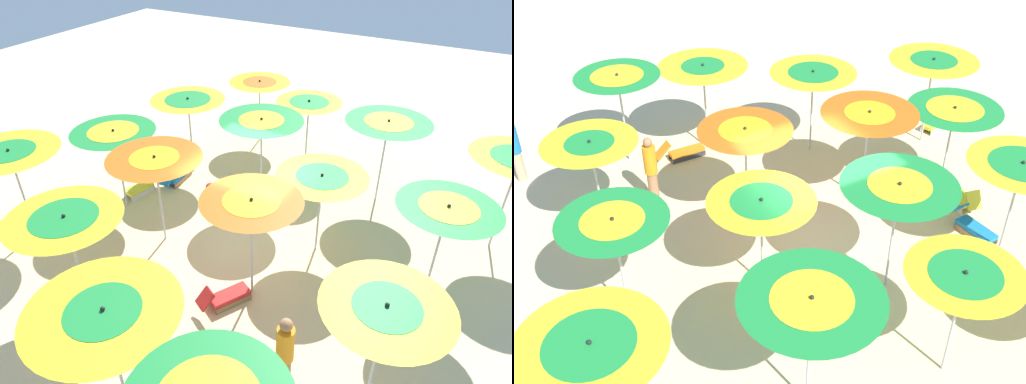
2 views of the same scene
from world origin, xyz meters
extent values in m
cube|color=beige|center=(0.00, 0.00, -0.02)|extent=(40.87, 40.87, 0.04)
cone|color=yellow|center=(-5.18, -2.67, 2.27)|extent=(2.14, 2.14, 0.36)
cone|color=#1E8C38|center=(-5.18, -2.67, 2.36)|extent=(1.25, 1.25, 0.21)
sphere|color=black|center=(-5.18, -2.67, 2.49)|extent=(0.07, 0.07, 0.07)
cylinder|color=#B2B2B7|center=(-2.15, -3.33, 1.09)|extent=(0.05, 0.05, 2.18)
cone|color=#1E8C38|center=(-2.15, -3.33, 2.18)|extent=(2.22, 2.22, 0.40)
cone|color=yellow|center=(-2.15, -3.33, 2.28)|extent=(1.24, 1.24, 0.23)
sphere|color=black|center=(-2.15, -3.33, 2.41)|extent=(0.07, 0.07, 0.07)
cylinder|color=#B2B2B7|center=(0.28, -3.91, 1.02)|extent=(0.05, 0.05, 2.04)
cone|color=yellow|center=(0.28, -3.91, 2.04)|extent=(1.90, 1.90, 0.41)
cone|color=#1E8C38|center=(0.28, -3.91, 2.13)|extent=(1.15, 1.15, 0.25)
sphere|color=black|center=(0.28, -3.91, 2.28)|extent=(0.07, 0.07, 0.07)
cylinder|color=#B2B2B7|center=(-4.11, -0.14, 1.09)|extent=(0.05, 0.05, 2.17)
cone|color=#1E8C38|center=(-4.11, -0.14, 2.17)|extent=(1.95, 1.95, 0.38)
cone|color=yellow|center=(-4.11, -0.14, 2.26)|extent=(1.10, 1.10, 0.21)
sphere|color=black|center=(-4.11, -0.14, 2.39)|extent=(0.07, 0.07, 0.07)
cylinder|color=#B2B2B7|center=(-1.47, -0.52, 0.96)|extent=(0.05, 0.05, 1.92)
cone|color=yellow|center=(-1.47, -0.52, 1.92)|extent=(2.06, 2.06, 0.30)
cone|color=#1E8C38|center=(-1.47, -0.52, 1.99)|extent=(1.17, 1.17, 0.17)
sphere|color=black|center=(-1.47, -0.52, 2.10)|extent=(0.07, 0.07, 0.07)
cylinder|color=#B2B2B7|center=(0.69, -1.75, 1.12)|extent=(0.05, 0.05, 2.25)
cone|color=#1E8C38|center=(0.69, -1.75, 2.25)|extent=(2.17, 2.17, 0.40)
cone|color=yellow|center=(0.69, -1.75, 2.35)|extent=(1.16, 1.16, 0.22)
sphere|color=black|center=(0.69, -1.75, 2.48)|extent=(0.07, 0.07, 0.07)
cylinder|color=#B2B2B7|center=(3.31, -2.21, 1.07)|extent=(0.05, 0.05, 2.13)
cone|color=yellow|center=(3.31, -2.21, 2.13)|extent=(2.13, 2.13, 0.42)
cone|color=#1E8C38|center=(3.31, -2.21, 2.22)|extent=(1.31, 1.31, 0.26)
sphere|color=black|center=(3.31, -2.21, 2.37)|extent=(0.07, 0.07, 0.07)
cylinder|color=#B2B2B7|center=(-3.72, 2.71, 1.02)|extent=(0.05, 0.05, 2.03)
cone|color=yellow|center=(-3.72, 2.71, 2.03)|extent=(2.00, 2.00, 0.45)
cone|color=#1E8C38|center=(-3.72, 2.71, 2.15)|extent=(1.02, 1.02, 0.23)
sphere|color=black|center=(-3.72, 2.71, 2.29)|extent=(0.07, 0.07, 0.07)
cylinder|color=#B2B2B7|center=(-0.79, 1.45, 1.09)|extent=(0.05, 0.05, 2.18)
cone|color=orange|center=(-0.79, 1.45, 2.18)|extent=(2.01, 2.01, 0.42)
cone|color=yellow|center=(-0.79, 1.45, 2.27)|extent=(1.12, 1.12, 0.23)
sphere|color=black|center=(-0.79, 1.45, 2.41)|extent=(0.07, 0.07, 0.07)
cylinder|color=#B2B2B7|center=(1.99, 0.90, 1.06)|extent=(0.05, 0.05, 2.13)
cone|color=orange|center=(1.99, 0.90, 2.13)|extent=(2.18, 2.18, 0.37)
cone|color=yellow|center=(1.99, 0.90, 2.22)|extent=(1.12, 1.12, 0.19)
sphere|color=black|center=(1.99, 0.90, 2.34)|extent=(0.07, 0.07, 0.07)
cylinder|color=#B2B2B7|center=(3.85, 0.23, 1.03)|extent=(0.05, 0.05, 2.06)
cone|color=#1E8C38|center=(3.85, 0.23, 2.06)|extent=(2.14, 2.14, 0.37)
cone|color=yellow|center=(3.85, 0.23, 2.14)|extent=(1.28, 1.28, 0.22)
sphere|color=black|center=(3.85, 0.23, 2.28)|extent=(0.07, 0.07, 0.07)
cylinder|color=#B2B2B7|center=(-2.32, 5.24, 1.11)|extent=(0.05, 0.05, 2.22)
cone|color=#1E8C38|center=(-2.32, 5.24, 2.22)|extent=(2.09, 2.09, 0.34)
cone|color=yellow|center=(-2.32, 5.24, 2.29)|extent=(1.28, 1.28, 0.21)
sphere|color=black|center=(-2.32, 5.24, 2.42)|extent=(0.07, 0.07, 0.07)
cylinder|color=#B2B2B7|center=(-0.27, 4.79, 1.11)|extent=(0.05, 0.05, 2.23)
cone|color=yellow|center=(-0.27, 4.79, 2.23)|extent=(2.25, 2.25, 0.30)
cone|color=#1E8C38|center=(-0.27, 4.79, 2.31)|extent=(1.09, 1.09, 0.15)
sphere|color=black|center=(-0.27, 4.79, 2.41)|extent=(0.07, 0.07, 0.07)
cylinder|color=#B2B2B7|center=(2.09, 3.39, 1.03)|extent=(0.05, 0.05, 2.05)
cone|color=yellow|center=(2.09, 3.39, 2.05)|extent=(2.18, 2.18, 0.38)
cone|color=#1E8C38|center=(2.09, 3.39, 2.14)|extent=(1.27, 1.27, 0.22)
sphere|color=black|center=(2.09, 3.39, 2.28)|extent=(0.07, 0.07, 0.07)
cylinder|color=#B2B2B7|center=(5.03, 2.31, 1.10)|extent=(0.05, 0.05, 2.21)
cone|color=yellow|center=(5.03, 2.31, 2.21)|extent=(2.27, 2.27, 0.32)
cone|color=#1E8C38|center=(5.03, 2.31, 2.29)|extent=(1.19, 1.19, 0.17)
sphere|color=black|center=(5.03, 2.31, 2.40)|extent=(0.07, 0.07, 0.07)
cube|color=olive|center=(3.55, -1.48, 0.07)|extent=(0.09, 0.93, 0.14)
cube|color=olive|center=(3.19, -1.50, 0.07)|extent=(0.09, 0.93, 0.14)
cube|color=#1972B7|center=(3.37, -1.49, 0.19)|extent=(0.42, 0.95, 0.10)
cube|color=#1972B7|center=(3.33, -0.88, 0.38)|extent=(0.38, 0.34, 0.32)
cube|color=silver|center=(3.74, -0.34, 0.07)|extent=(0.21, 0.81, 0.14)
cube|color=silver|center=(4.09, -0.41, 0.07)|extent=(0.21, 0.81, 0.14)
cube|color=yellow|center=(3.92, -0.37, 0.19)|extent=(0.52, 0.87, 0.10)
cube|color=yellow|center=(3.81, -0.88, 0.43)|extent=(0.40, 0.33, 0.41)
cube|color=olive|center=(-0.38, 1.85, 0.07)|extent=(0.45, 0.75, 0.14)
cube|color=olive|center=(-0.68, 2.02, 0.07)|extent=(0.45, 0.75, 0.14)
cube|color=red|center=(-0.53, 1.94, 0.19)|extent=(0.72, 0.90, 0.10)
cube|color=red|center=(-0.24, 2.43, 0.39)|extent=(0.46, 0.45, 0.33)
cube|color=silver|center=(5.84, 2.48, 0.07)|extent=(0.90, 0.31, 0.14)
cube|color=silver|center=(5.74, 2.79, 0.07)|extent=(0.90, 0.31, 0.14)
cube|color=yellow|center=(5.79, 2.64, 0.19)|extent=(0.98, 0.59, 0.10)
cube|color=yellow|center=(6.37, 2.82, 0.41)|extent=(0.41, 0.41, 0.37)
cube|color=#333338|center=(-0.96, 4.76, 0.07)|extent=(0.93, 0.05, 0.14)
cube|color=#333338|center=(-0.96, 4.47, 0.07)|extent=(0.93, 0.05, 0.14)
cube|color=orange|center=(-0.96, 4.62, 0.19)|extent=(0.93, 0.30, 0.10)
cube|color=orange|center=(-1.61, 4.61, 0.41)|extent=(0.42, 0.29, 0.37)
cylinder|color=#A3704C|center=(-2.38, 3.21, 0.40)|extent=(0.24, 0.24, 0.80)
cylinder|color=orange|center=(-2.38, 3.21, 1.15)|extent=(0.30, 0.30, 0.70)
sphere|color=#A3704C|center=(-2.38, 3.21, 1.61)|extent=(0.22, 0.22, 0.22)
cylinder|color=#D8A87F|center=(-4.97, 5.63, 0.41)|extent=(0.24, 0.24, 0.81)
sphere|color=red|center=(2.16, -1.43, 0.15)|extent=(0.29, 0.29, 0.29)
camera|label=1|loc=(-4.21, 7.59, 7.21)|focal=31.71mm
camera|label=2|loc=(-5.73, -8.59, 8.82)|focal=43.59mm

